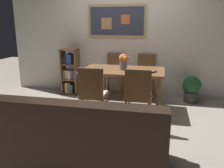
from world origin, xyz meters
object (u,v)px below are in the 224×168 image
(dining_table, at_px, (123,75))
(dining_chair_near_right, at_px, (138,93))
(dining_chair_far_right, at_px, (146,72))
(flower_vase, at_px, (124,61))
(tv_remote, at_px, (153,72))
(dining_chair_near_left, at_px, (93,91))
(bookshelf, at_px, (70,73))
(dining_chair_far_left, at_px, (115,71))
(leather_couch, at_px, (82,142))
(potted_ivy, at_px, (192,88))

(dining_table, bearing_deg, dining_chair_near_right, -64.23)
(dining_chair_far_right, xyz_separation_m, flower_vase, (-0.35, -0.77, 0.36))
(tv_remote, bearing_deg, dining_chair_near_left, -144.49)
(dining_chair_near_left, xyz_separation_m, bookshelf, (-0.96, 1.45, -0.07))
(dining_chair_far_right, relative_size, bookshelf, 0.90)
(bookshelf, distance_m, flower_vase, 1.53)
(dining_chair_near_right, distance_m, dining_chair_far_left, 1.67)
(dining_chair_near_right, relative_size, dining_chair_far_left, 1.00)
(dining_chair_near_right, relative_size, bookshelf, 0.90)
(dining_chair_near_left, xyz_separation_m, flower_vase, (0.34, 0.78, 0.36))
(flower_vase, distance_m, tv_remote, 0.57)
(tv_remote, bearing_deg, dining_chair_far_left, 131.79)
(leather_couch, xyz_separation_m, tv_remote, (0.65, 1.79, 0.43))
(dining_table, xyz_separation_m, potted_ivy, (1.28, 0.64, -0.35))
(dining_chair_near_right, bearing_deg, bookshelf, 139.71)
(bookshelf, relative_size, tv_remote, 6.85)
(dining_table, height_order, dining_chair_far_right, dining_chair_far_right)
(leather_couch, xyz_separation_m, flower_vase, (0.12, 1.95, 0.58))
(dining_chair_near_left, bearing_deg, potted_ivy, 41.49)
(dining_chair_far_left, bearing_deg, leather_couch, -85.85)
(flower_vase, bearing_deg, dining_table, 136.50)
(dining_table, xyz_separation_m, dining_chair_near_right, (0.36, -0.75, -0.10))
(dining_chair_near_right, bearing_deg, leather_couch, -111.40)
(dining_chair_near_left, relative_size, tv_remote, 6.19)
(dining_chair_far_right, xyz_separation_m, bookshelf, (-1.65, -0.11, -0.07))
(bookshelf, distance_m, potted_ivy, 2.59)
(dining_chair_far_left, height_order, leather_couch, dining_chair_far_left)
(potted_ivy, xyz_separation_m, tv_remote, (-0.75, -0.81, 0.46))
(dining_chair_far_left, xyz_separation_m, potted_ivy, (1.59, -0.14, -0.25))
(dining_table, distance_m, tv_remote, 0.57)
(dining_chair_near_left, height_order, flower_vase, flower_vase)
(dining_chair_near_right, height_order, dining_chair_far_left, same)
(dining_chair_near_right, height_order, potted_ivy, dining_chair_near_right)
(dining_table, bearing_deg, bookshelf, 153.18)
(potted_ivy, relative_size, tv_remote, 3.73)
(bookshelf, height_order, tv_remote, bookshelf)
(dining_chair_near_right, bearing_deg, potted_ivy, 56.63)
(dining_chair_near_left, distance_m, dining_chair_far_right, 1.70)
(dining_chair_near_right, height_order, dining_chair_far_right, same)
(dining_table, distance_m, potted_ivy, 1.47)
(dining_table, height_order, dining_chair_near_right, dining_chair_near_right)
(potted_ivy, height_order, tv_remote, tv_remote)
(dining_chair_near_right, xyz_separation_m, dining_chair_far_left, (-0.67, 1.53, 0.00))
(dining_table, relative_size, dining_chair_far_left, 1.62)
(dining_chair_far_right, distance_m, tv_remote, 0.97)
(dining_table, xyz_separation_m, dining_chair_far_right, (0.36, 0.77, -0.10))
(dining_chair_far_left, distance_m, dining_chair_near_left, 1.57)
(dining_chair_near_left, distance_m, bookshelf, 1.74)
(flower_vase, bearing_deg, leather_couch, -93.47)
(flower_vase, bearing_deg, tv_remote, -16.86)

